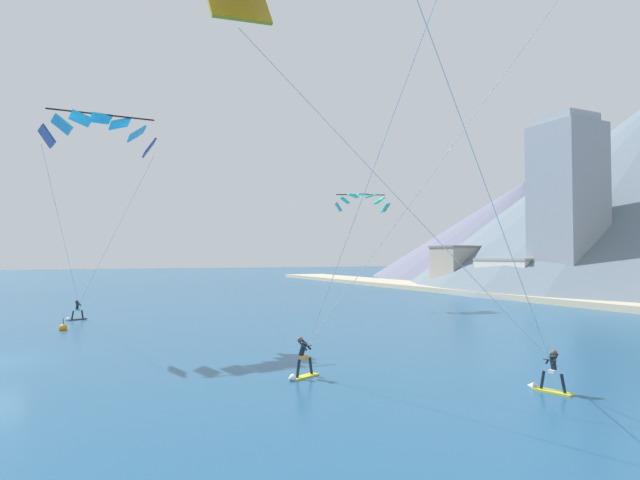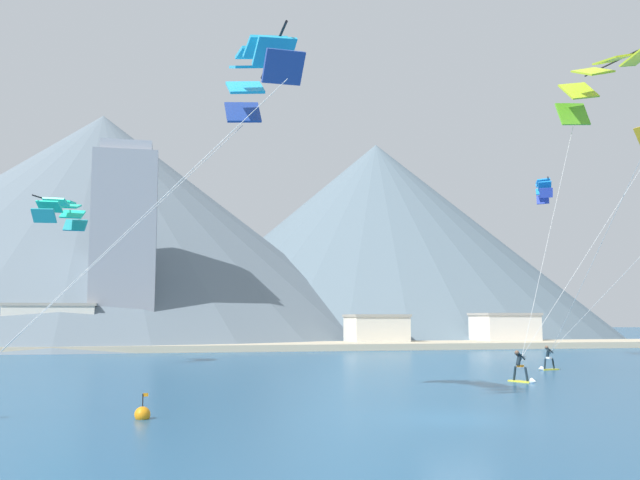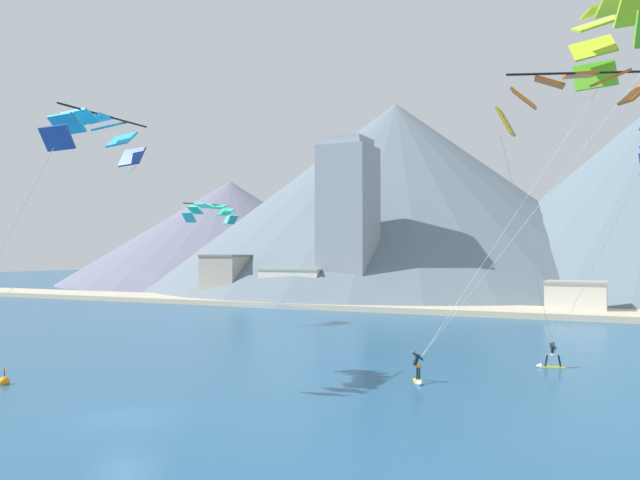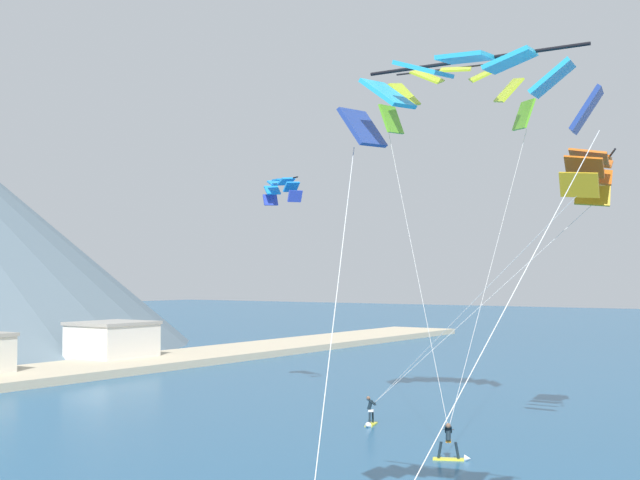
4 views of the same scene
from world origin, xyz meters
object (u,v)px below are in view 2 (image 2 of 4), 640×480
at_px(kitesurfer_near_trail, 547,363).
at_px(parafoil_kite_near_lead, 618,79).
at_px(parafoil_kite_distant_low_drift, 61,210).
at_px(kitesurfer_near_lead, 523,372).
at_px(parafoil_kite_distant_high_outer, 544,188).
at_px(race_marker_buoy, 142,414).
at_px(parafoil_kite_mid_center, 258,71).

distance_m(kitesurfer_near_trail, parafoil_kite_near_lead, 19.64).
distance_m(kitesurfer_near_trail, parafoil_kite_distant_low_drift, 36.26).
bearing_deg(kitesurfer_near_lead, parafoil_kite_distant_high_outer, 56.23).
bearing_deg(kitesurfer_near_lead, parafoil_kite_near_lead, 23.32).
bearing_deg(race_marker_buoy, parafoil_kite_distant_low_drift, 103.46).
bearing_deg(parafoil_kite_distant_high_outer, parafoil_kite_near_lead, -100.88).
height_order(parafoil_kite_mid_center, parafoil_kite_distant_high_outer, parafoil_kite_distant_high_outer).
bearing_deg(parafoil_kite_distant_high_outer, parafoil_kite_distant_low_drift, -179.18).
height_order(parafoil_kite_near_lead, race_marker_buoy, parafoil_kite_near_lead).
relative_size(kitesurfer_near_trail, parafoil_kite_distant_high_outer, 0.44).
bearing_deg(kitesurfer_near_trail, parafoil_kite_near_lead, -44.08).
relative_size(kitesurfer_near_lead, parafoil_kite_near_lead, 0.09).
bearing_deg(parafoil_kite_mid_center, race_marker_buoy, -152.78).
bearing_deg(kitesurfer_near_trail, parafoil_kite_distant_high_outer, 58.91).
bearing_deg(kitesurfer_near_trail, parafoil_kite_mid_center, -144.13).
height_order(kitesurfer_near_trail, parafoil_kite_mid_center, parafoil_kite_mid_center).
bearing_deg(parafoil_kite_mid_center, parafoil_kite_near_lead, 25.25).
distance_m(parafoil_kite_mid_center, parafoil_kite_distant_low_drift, 28.62).
height_order(parafoil_kite_distant_high_outer, parafoil_kite_distant_low_drift, parafoil_kite_distant_high_outer).
bearing_deg(kitesurfer_near_trail, kitesurfer_near_lead, -127.23).
relative_size(parafoil_kite_near_lead, parafoil_kite_distant_low_drift, 3.23).
relative_size(parafoil_kite_mid_center, race_marker_buoy, 13.12).
relative_size(parafoil_kite_distant_high_outer, parafoil_kite_distant_low_drift, 0.67).
relative_size(kitesurfer_near_lead, parafoil_kite_distant_low_drift, 0.30).
bearing_deg(parafoil_kite_distant_low_drift, parafoil_kite_near_lead, -21.07).
distance_m(kitesurfer_near_trail, race_marker_buoy, 31.75).
distance_m(parafoil_kite_near_lead, race_marker_buoy, 38.38).
bearing_deg(parafoil_kite_near_lead, parafoil_kite_mid_center, -154.75).
xyz_separation_m(parafoil_kite_mid_center, parafoil_kite_distant_low_drift, (-11.07, 26.30, -2.31)).
bearing_deg(parafoil_kite_distant_low_drift, parafoil_kite_distant_high_outer, 0.82).
distance_m(kitesurfer_near_trail, parafoil_kite_mid_center, 30.07).
xyz_separation_m(parafoil_kite_distant_high_outer, parafoil_kite_distant_low_drift, (-39.61, -0.57, -3.32)).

